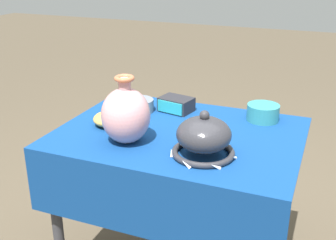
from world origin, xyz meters
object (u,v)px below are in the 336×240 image
(vase_dome_bell, at_px, (204,138))
(pot_squat_teal, at_px, (263,113))
(vase_tall_bulbous, at_px, (126,115))
(pot_squat_slate, at_px, (138,105))
(mosaic_tile_box, at_px, (176,104))
(bowl_shallow_ochre, at_px, (111,119))

(vase_dome_bell, xyz_separation_m, pot_squat_teal, (0.13, 0.42, -0.03))
(vase_tall_bulbous, bearing_deg, pot_squat_slate, 108.05)
(vase_dome_bell, distance_m, pot_squat_teal, 0.44)
(vase_dome_bell, relative_size, pot_squat_teal, 1.75)
(vase_dome_bell, height_order, pot_squat_slate, vase_dome_bell)
(pot_squat_teal, relative_size, pot_squat_slate, 1.00)
(mosaic_tile_box, distance_m, pot_squat_teal, 0.39)
(mosaic_tile_box, xyz_separation_m, bowl_shallow_ochre, (-0.19, -0.26, -0.00))
(vase_tall_bulbous, relative_size, pot_squat_teal, 1.89)
(vase_tall_bulbous, relative_size, vase_dome_bell, 1.08)
(pot_squat_teal, bearing_deg, vase_tall_bulbous, -136.59)
(vase_tall_bulbous, xyz_separation_m, pot_squat_teal, (0.44, 0.42, -0.07))
(pot_squat_teal, height_order, pot_squat_slate, pot_squat_teal)
(vase_dome_bell, xyz_separation_m, pot_squat_slate, (-0.41, 0.32, -0.04))
(vase_tall_bulbous, distance_m, pot_squat_slate, 0.34)
(mosaic_tile_box, xyz_separation_m, pot_squat_teal, (0.38, 0.03, 0.00))
(pot_squat_teal, bearing_deg, bowl_shallow_ochre, -153.13)
(vase_dome_bell, distance_m, bowl_shallow_ochre, 0.46)
(vase_dome_bell, xyz_separation_m, mosaic_tile_box, (-0.25, 0.38, -0.03))
(vase_dome_bell, bearing_deg, mosaic_tile_box, 123.23)
(vase_tall_bulbous, height_order, pot_squat_teal, vase_tall_bulbous)
(pot_squat_slate, bearing_deg, pot_squat_teal, 10.29)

